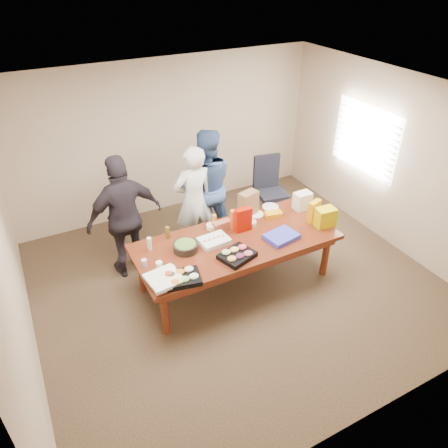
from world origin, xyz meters
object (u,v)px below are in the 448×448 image
office_chair (272,192)px  sheet_cake (214,241)px  conference_table (236,261)px  person_center (194,201)px  salad_bowl (185,247)px  person_right (206,186)px

office_chair → sheet_cake: bearing=-135.6°
conference_table → person_center: person_center is taller
office_chair → person_center: 1.60m
conference_table → person_center: 1.17m
salad_bowl → conference_table: bearing=-8.5°
office_chair → salad_bowl: 2.40m
salad_bowl → sheet_cake: bearing=-3.5°
person_right → salad_bowl: size_ratio=5.70×
office_chair → salad_bowl: size_ratio=3.36×
conference_table → person_right: (0.15, 1.27, 0.57)m
person_right → salad_bowl: bearing=68.5°
office_chair → person_right: bearing=-171.7°
office_chair → person_right: size_ratio=0.59×
person_right → sheet_cake: (-0.45, -1.19, -0.16)m
person_center → sheet_cake: size_ratio=4.48×
person_center → person_right: size_ratio=0.94×
office_chair → person_right: person_right is taller
office_chair → sheet_cake: size_ratio=2.81×
office_chair → person_center: person_center is taller
conference_table → sheet_cake: (-0.30, 0.08, 0.41)m
conference_table → sheet_cake: bearing=165.0°
office_chair → person_center: size_ratio=0.63×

